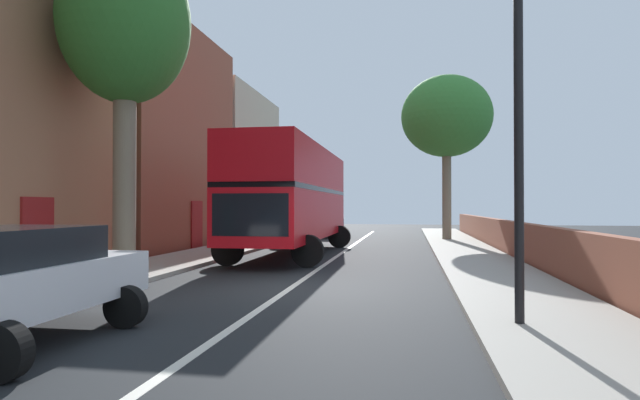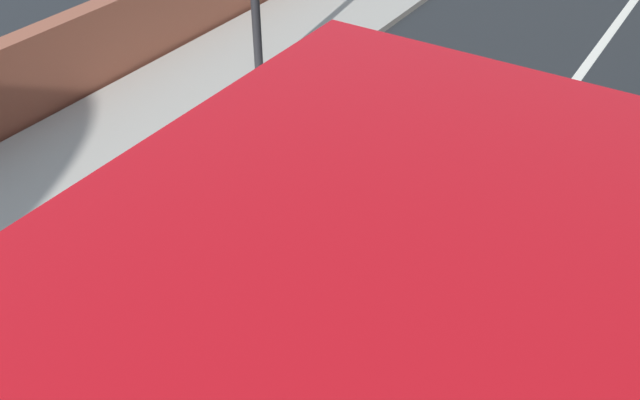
{
  "view_description": "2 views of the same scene",
  "coord_description": "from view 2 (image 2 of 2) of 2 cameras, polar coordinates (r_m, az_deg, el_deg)",
  "views": [
    {
      "loc": [
        2.68,
        -11.23,
        1.87
      ],
      "look_at": [
        -0.01,
        3.99,
        2.06
      ],
      "focal_mm": 28.49,
      "sensor_mm": 36.0,
      "label": 1
    },
    {
      "loc": [
        -1.87,
        4.59,
        5.21
      ],
      "look_at": [
        0.25,
        1.28,
        2.2
      ],
      "focal_mm": 37.91,
      "sensor_mm": 36.0,
      "label": 2
    }
  ],
  "objects": [
    {
      "name": "ground_plane",
      "position": [
        7.19,
        7.31,
        -9.39
      ],
      "size": [
        84.0,
        84.0,
        0.0
      ],
      "primitive_type": "plane",
      "color": "black"
    },
    {
      "name": "road_centre_line",
      "position": [
        7.19,
        7.31,
        -9.37
      ],
      "size": [
        0.16,
        54.0,
        0.01
      ],
      "primitive_type": "cube",
      "color": "silver",
      "rests_on": "ground"
    },
    {
      "name": "sidewalk_right",
      "position": [
        9.67,
        -19.49,
        2.86
      ],
      "size": [
        2.6,
        60.0,
        0.12
      ],
      "primitive_type": "cube",
      "color": "#9E998E",
      "rests_on": "ground"
    }
  ]
}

